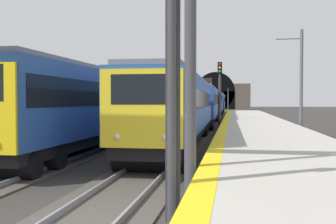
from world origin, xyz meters
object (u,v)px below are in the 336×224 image
railway_signal_near (172,60)px  catenary_mast_near (301,83)px  train_adjacent_platform (136,103)px  railway_signal_far (228,97)px  train_main_approaching (209,103)px  railway_signal_mid (220,89)px

railway_signal_near → catenary_mast_near: size_ratio=0.78×
train_adjacent_platform → railway_signal_near: size_ratio=6.68×
train_adjacent_platform → railway_signal_far: size_ratio=6.84×
train_main_approaching → railway_signal_far: size_ratio=13.51×
train_adjacent_platform → catenary_mast_near: catenary_mast_near is taller
railway_signal_far → railway_signal_mid: bearing=0.0°
train_main_approaching → train_adjacent_platform: 20.74m
railway_signal_mid → catenary_mast_near: catenary_mast_near is taller
train_main_approaching → railway_signal_far: 45.97m
railway_signal_near → railway_signal_mid: size_ratio=0.97×
railway_signal_far → catenary_mast_near: (-67.72, -5.60, 0.40)m
railway_signal_near → catenary_mast_near: (20.32, -5.60, 0.44)m
railway_signal_far → catenary_mast_near: size_ratio=0.76×
train_main_approaching → railway_signal_far: (45.92, -1.84, 1.08)m
railway_signal_mid → catenary_mast_near: 8.62m
catenary_mast_near → railway_signal_far: bearing=4.7°
railway_signal_far → train_main_approaching: bearing=-2.3°
railway_signal_near → catenary_mast_near: catenary_mast_near is taller
railway_signal_near → railway_signal_mid: (26.87, 0.00, 0.21)m
train_main_approaching → railway_signal_near: (-42.12, -1.84, 1.04)m
train_main_approaching → railway_signal_mid: (-15.25, -1.84, 1.26)m
railway_signal_near → railway_signal_mid: railway_signal_mid is taller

